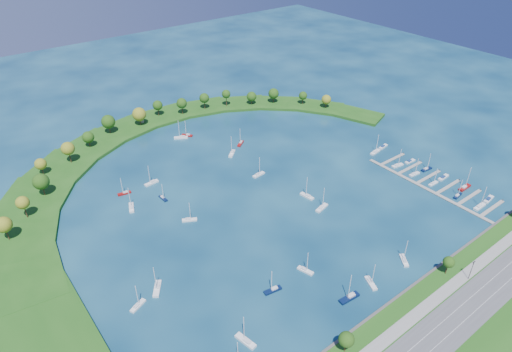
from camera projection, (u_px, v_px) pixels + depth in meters
ground at (254, 188)px, 257.63m from camera, size 700.00×700.00×0.00m
south_shoreline at (445, 326)px, 175.22m from camera, size 420.00×43.10×11.60m
breakwater at (143, 177)px, 265.76m from camera, size 286.74×247.64×2.00m
breakwater_trees at (156, 125)px, 303.48m from camera, size 240.96×91.20×14.07m
harbor_tower at (142, 119)px, 325.04m from camera, size 2.60×2.60×4.61m
dock_system at (434, 184)px, 260.60m from camera, size 24.28×82.00×1.60m
moored_boat_0 at (124, 193)px, 252.40m from camera, size 7.72×3.40×10.97m
moored_boat_1 at (371, 282)px, 194.74m from camera, size 5.35×8.48×12.11m
moored_boat_2 at (187, 135)px, 312.01m from camera, size 6.53×7.46×11.44m
moored_boat_4 at (246, 341)px, 169.57m from camera, size 4.29×9.55×13.57m
moored_boat_5 at (163, 198)px, 248.36m from camera, size 2.28×6.96×10.10m
moored_boat_6 at (273, 290)px, 191.27m from camera, size 8.39×3.52×11.95m
moored_boat_7 at (138, 305)px, 184.10m from camera, size 7.95×5.02×11.35m
moored_boat_8 at (131, 207)px, 240.90m from camera, size 5.56×9.08×12.92m
moored_boat_9 at (152, 182)px, 261.23m from camera, size 8.71×3.12×12.54m
moored_boat_10 at (404, 260)px, 206.58m from camera, size 6.62×7.89×11.93m
moored_boat_11 at (349, 297)px, 187.59m from camera, size 9.87×3.53×14.22m
moored_boat_12 at (189, 219)px, 232.07m from camera, size 7.88×5.58×11.42m
moored_boat_13 at (181, 137)px, 308.95m from camera, size 9.37×7.01×13.74m
moored_boat_14 at (307, 196)px, 249.88m from camera, size 3.59×8.90×12.71m
moored_boat_15 at (157, 288)px, 192.00m from camera, size 7.48×9.12×13.68m
moored_boat_16 at (241, 143)px, 301.92m from camera, size 7.92×6.71×12.01m
moored_boat_17 at (232, 153)px, 290.42m from camera, size 8.52×7.99×13.43m
moored_boat_18 at (305, 270)px, 201.14m from camera, size 4.32×8.11×11.48m
moored_boat_19 at (259, 174)px, 268.76m from camera, size 8.57×3.20×12.31m
moored_boat_20 at (322, 207)px, 240.66m from camera, size 9.33×4.48×13.22m
docked_boat_0 at (480, 206)px, 241.58m from camera, size 8.96×2.57×13.14m
docked_boat_1 at (489, 199)px, 247.50m from camera, size 9.11×3.56×1.81m
docked_boat_2 at (458, 195)px, 250.35m from camera, size 7.62×3.04×10.90m
docked_boat_3 at (465, 187)px, 257.02m from camera, size 9.54×2.82×13.96m
docked_boat_4 at (433, 183)px, 260.77m from camera, size 7.16×2.18×10.46m
docked_boat_5 at (443, 177)px, 266.33m from camera, size 8.89×2.95×1.79m
docked_boat_6 at (414, 174)px, 269.45m from camera, size 7.73×2.84×11.11m
docked_boat_7 at (427, 169)px, 274.03m from camera, size 8.04×2.96×11.55m
docked_boat_8 at (398, 165)px, 277.74m from camera, size 8.44×3.56×12.03m
docked_boat_9 at (410, 161)px, 282.18m from camera, size 7.96×2.61×1.60m
docked_boat_10 at (375, 152)px, 291.96m from camera, size 9.10×3.67×13.00m
docked_boat_11 at (383, 147)px, 298.29m from camera, size 8.47×3.55×1.68m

